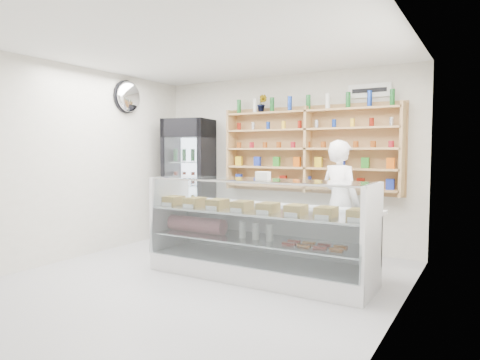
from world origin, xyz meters
The scene contains 8 objects.
room centered at (0.00, 0.00, 1.40)m, with size 5.00×5.00×5.00m.
display_counter centered at (0.53, 0.66, 0.34)m, with size 2.81×0.84×1.23m.
shop_worker centered at (1.20, 1.79, 0.86)m, with size 0.63×0.41×1.72m, color white.
drinks_cooler centered at (-1.63, 2.11, 1.06)m, with size 0.90×0.88×2.12m.
wall_shelving centered at (0.50, 2.34, 1.59)m, with size 2.84×0.28×1.33m.
potted_plant centered at (-0.31, 2.34, 2.34)m, with size 0.16×0.13×0.29m, color #1E6626.
security_mirror centered at (-2.17, 1.20, 2.45)m, with size 0.15×0.50×0.50m, color silver.
wall_sign centered at (1.40, 2.47, 2.45)m, with size 0.62×0.03×0.20m, color white.
Camera 1 is at (2.99, -3.95, 1.57)m, focal length 32.00 mm.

